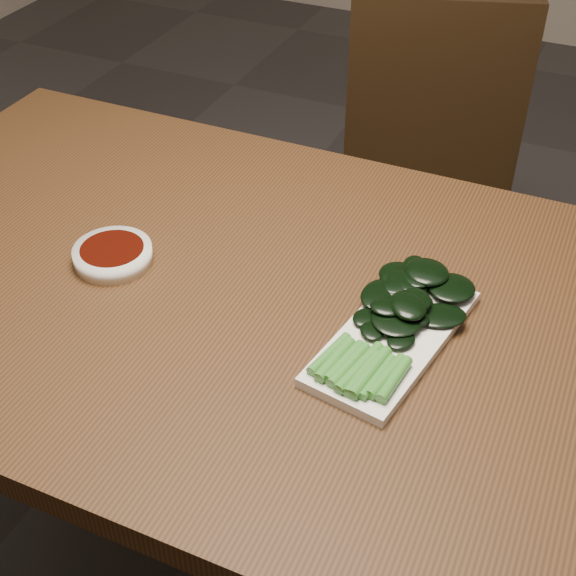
# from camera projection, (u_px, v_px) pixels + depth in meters

# --- Properties ---
(table) EXTENTS (1.40, 0.80, 0.75)m
(table) POSITION_uv_depth(u_px,v_px,m) (269.00, 331.00, 1.16)
(table) COLOR #412712
(table) RESTS_ON ground
(chair_far) EXTENTS (0.49, 0.49, 0.89)m
(chair_far) POSITION_uv_depth(u_px,v_px,m) (428.00, 196.00, 1.79)
(chair_far) COLOR black
(chair_far) RESTS_ON ground
(sauce_bowl) EXTENTS (0.11, 0.11, 0.03)m
(sauce_bowl) POSITION_uv_depth(u_px,v_px,m) (113.00, 255.00, 1.16)
(sauce_bowl) COLOR white
(sauce_bowl) RESTS_ON table
(serving_plate) EXTENTS (0.17, 0.29, 0.01)m
(serving_plate) POSITION_uv_depth(u_px,v_px,m) (393.00, 337.00, 1.03)
(serving_plate) COLOR white
(serving_plate) RESTS_ON table
(gai_lan) EXTENTS (0.16, 0.29, 0.03)m
(gai_lan) POSITION_uv_depth(u_px,v_px,m) (402.00, 308.00, 1.05)
(gai_lan) COLOR #3F8C30
(gai_lan) RESTS_ON serving_plate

